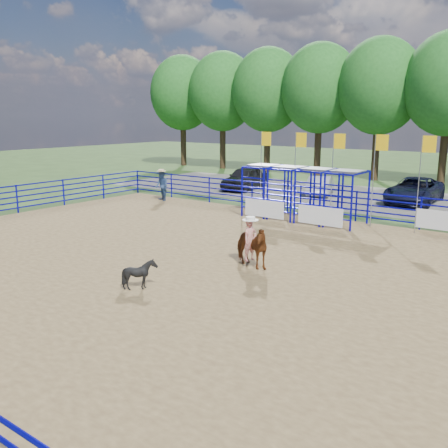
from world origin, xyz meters
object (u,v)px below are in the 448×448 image
(horse_and_rider, at_px, (250,242))
(car_c, at_px, (414,190))
(calf, at_px, (140,274))
(spectator_cowboy, at_px, (162,185))
(car_b, at_px, (321,185))
(car_a, at_px, (245,178))

(horse_and_rider, relative_size, car_c, 0.46)
(calf, relative_size, spectator_cowboy, 0.49)
(calf, relative_size, car_c, 0.17)
(horse_and_rider, distance_m, spectator_cowboy, 14.10)
(car_c, bearing_deg, horse_and_rider, -94.41)
(calf, xyz_separation_m, car_c, (2.04, 19.96, 0.28))
(calf, relative_size, car_b, 0.24)
(calf, distance_m, car_c, 20.06)
(car_a, bearing_deg, horse_and_rider, -62.93)
(car_a, distance_m, car_b, 5.42)
(horse_and_rider, height_order, calf, horse_and_rider)
(calf, bearing_deg, car_b, 6.17)
(calf, bearing_deg, car_c, -10.32)
(spectator_cowboy, xyz_separation_m, car_c, (12.32, 8.24, -0.20))
(calf, height_order, spectator_cowboy, spectator_cowboy)
(calf, height_order, car_b, car_b)
(car_b, height_order, car_c, car_c)
(spectator_cowboy, distance_m, car_b, 10.15)
(horse_and_rider, height_order, car_c, horse_and_rider)
(spectator_cowboy, bearing_deg, car_a, 79.55)
(car_b, bearing_deg, spectator_cowboy, 30.76)
(car_b, distance_m, car_c, 5.71)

